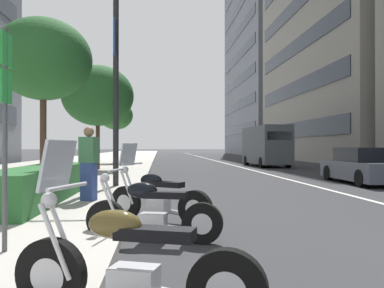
% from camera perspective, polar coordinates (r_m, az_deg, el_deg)
% --- Properties ---
extents(sidewalk_right_plaza, '(160.00, 10.53, 0.15)m').
position_cam_1_polar(sidewalk_right_plaza, '(33.44, -14.67, -2.63)').
color(sidewalk_right_plaza, '#B2ADA3').
rests_on(sidewalk_right_plaza, ground).
extents(lane_centre_stripe, '(110.00, 0.16, 0.01)m').
position_cam_1_polar(lane_centre_stripe, '(38.33, 3.59, -2.45)').
color(lane_centre_stripe, silver).
rests_on(lane_centre_stripe, ground).
extents(motorcycle_mid_row, '(0.88, 2.08, 1.47)m').
position_cam_1_polar(motorcycle_mid_row, '(3.46, -8.89, -16.80)').
color(motorcycle_mid_row, black).
rests_on(motorcycle_mid_row, ground).
extents(motorcycle_by_sign_pole, '(0.76, 2.04, 1.08)m').
position_cam_1_polar(motorcycle_by_sign_pole, '(6.07, -5.75, -9.93)').
color(motorcycle_by_sign_pole, black).
rests_on(motorcycle_by_sign_pole, ground).
extents(motorcycle_nearest_camera, '(1.31, 1.88, 1.48)m').
position_cam_1_polar(motorcycle_nearest_camera, '(7.53, -5.00, -7.78)').
color(motorcycle_nearest_camera, black).
rests_on(motorcycle_nearest_camera, ground).
extents(car_following_behind, '(4.46, 1.93, 1.37)m').
position_cam_1_polar(car_following_behind, '(16.69, 23.26, -2.98)').
color(car_following_behind, '#4C515B').
rests_on(car_following_behind, ground).
extents(delivery_van_ahead, '(5.92, 2.20, 2.83)m').
position_cam_1_polar(delivery_van_ahead, '(28.93, 10.46, -0.16)').
color(delivery_van_ahead, '#4C5156').
rests_on(delivery_van_ahead, ground).
extents(parking_sign_by_curb, '(0.32, 0.06, 2.69)m').
position_cam_1_polar(parking_sign_by_curb, '(5.35, -24.99, 4.14)').
color(parking_sign_by_curb, '#47494C').
rests_on(parking_sign_by_curb, sidewalk_right_plaza).
extents(street_lamp_with_banners, '(1.26, 2.77, 8.30)m').
position_cam_1_polar(street_lamp_with_banners, '(13.60, -9.01, 15.62)').
color(street_lamp_with_banners, '#232326').
rests_on(street_lamp_with_banners, sidewalk_right_plaza).
extents(clipped_hedge_bed, '(5.71, 1.10, 0.79)m').
position_cam_1_polar(clipped_hedge_bed, '(9.98, -20.80, -5.34)').
color(clipped_hedge_bed, '#28602D').
rests_on(clipped_hedge_bed, sidewalk_right_plaza).
extents(street_tree_mid_sidewalk, '(3.32, 3.32, 5.69)m').
position_cam_1_polar(street_tree_mid_sidewalk, '(15.05, -20.38, 11.17)').
color(street_tree_mid_sidewalk, '#473323').
rests_on(street_tree_mid_sidewalk, sidewalk_right_plaza).
extents(street_tree_near_plaza_corner, '(3.91, 3.91, 5.72)m').
position_cam_1_polar(street_tree_near_plaza_corner, '(22.78, -13.24, 6.69)').
color(street_tree_near_plaza_corner, '#473323').
rests_on(street_tree_near_plaza_corner, sidewalk_right_plaza).
extents(street_tree_by_lamp_post, '(2.61, 2.61, 4.78)m').
position_cam_1_polar(street_tree_by_lamp_post, '(31.51, -10.78, 4.00)').
color(street_tree_by_lamp_post, '#473323').
rests_on(street_tree_by_lamp_post, sidewalk_right_plaza).
extents(pedestrian_on_plaza, '(0.40, 0.47, 1.73)m').
position_cam_1_polar(pedestrian_on_plaza, '(9.70, -14.46, -2.63)').
color(pedestrian_on_plaza, '#33478C').
rests_on(pedestrian_on_plaza, sidewalk_right_plaza).
extents(office_tower_mid_left, '(28.28, 16.20, 53.49)m').
position_cam_1_polar(office_tower_mid_left, '(75.76, 12.90, 19.20)').
color(office_tower_mid_left, gray).
rests_on(office_tower_mid_left, ground).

